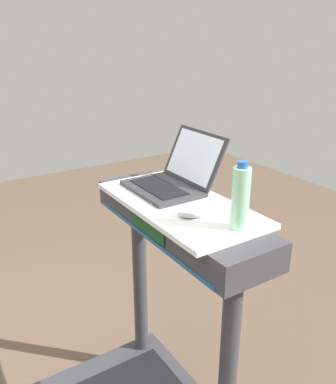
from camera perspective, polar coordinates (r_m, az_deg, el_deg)
The scene contains 4 objects.
desk_board at distance 1.58m, azimuth 1.52°, elevation -1.68°, with size 0.72×0.36×0.02m, color white.
laptop at distance 1.70m, azimuth 0.67°, elevation 2.03°, with size 0.33×0.33×0.23m.
computer_mouse at distance 1.44m, azimuth 3.34°, elevation -2.93°, with size 0.06×0.10×0.03m, color #B2B2B7.
water_bottle at distance 1.34m, azimuth 10.18°, elevation -0.82°, with size 0.06×0.06×0.23m.
Camera 1 is at (1.21, -0.13, 1.71)m, focal length 37.80 mm.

